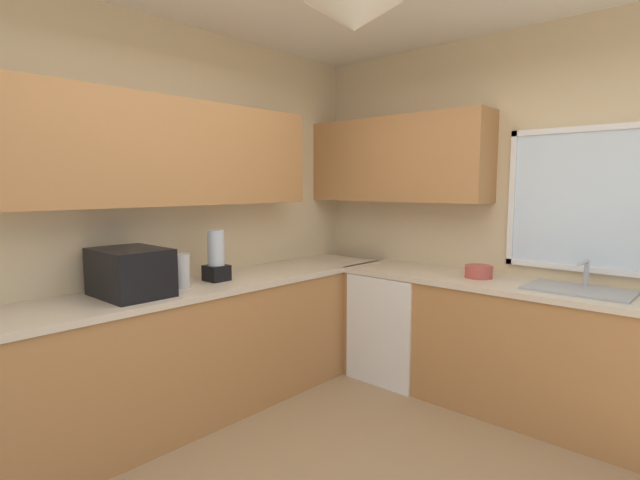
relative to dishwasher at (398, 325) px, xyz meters
name	(u,v)px	position (x,y,z in m)	size (l,w,h in m)	color
room_shell	(309,135)	(0.02, -1.09, 1.46)	(3.70, 4.10, 2.78)	beige
counter_run_left	(178,355)	(-0.66, -1.65, 0.02)	(0.65, 3.71, 0.91)	#AD7542
counter_run_back	(527,349)	(1.03, 0.03, 0.02)	(2.79, 0.65, 0.91)	#AD7542
dishwasher	(398,325)	(0.00, 0.00, 0.00)	(0.60, 0.60, 0.87)	white
microwave	(130,272)	(-0.66, -1.95, 0.62)	(0.48, 0.36, 0.29)	black
kettle	(181,271)	(-0.64, -1.61, 0.59)	(0.11, 0.11, 0.22)	#B7B7BC
sink_assembly	(579,289)	(1.33, 0.04, 0.49)	(0.62, 0.40, 0.19)	#9EA0A5
bowl	(479,272)	(0.67, 0.03, 0.52)	(0.20, 0.20, 0.09)	#B74C42
blender_appliance	(216,258)	(-0.66, -1.32, 0.64)	(0.15, 0.15, 0.36)	black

